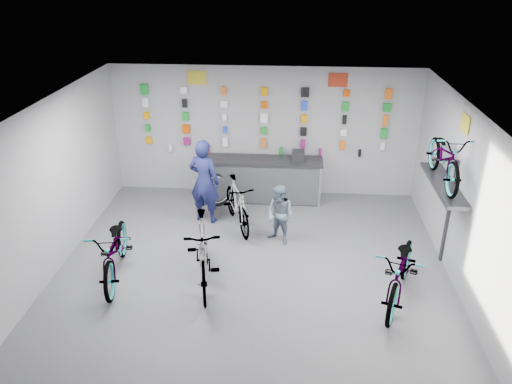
# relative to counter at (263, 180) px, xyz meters

# --- Properties ---
(floor) EXTENTS (8.00, 8.00, 0.00)m
(floor) POSITION_rel_counter_xyz_m (0.00, -3.54, -0.49)
(floor) COLOR #4B4B50
(floor) RESTS_ON ground
(ceiling) EXTENTS (8.00, 8.00, 0.00)m
(ceiling) POSITION_rel_counter_xyz_m (0.00, -3.54, 2.51)
(ceiling) COLOR white
(ceiling) RESTS_ON wall_back
(wall_back) EXTENTS (7.00, 0.00, 7.00)m
(wall_back) POSITION_rel_counter_xyz_m (0.00, 0.46, 1.01)
(wall_back) COLOR #A9A9AC
(wall_back) RESTS_ON floor
(wall_left) EXTENTS (0.00, 8.00, 8.00)m
(wall_left) POSITION_rel_counter_xyz_m (-3.50, -3.54, 1.01)
(wall_left) COLOR #A9A9AC
(wall_left) RESTS_ON floor
(wall_right) EXTENTS (0.00, 8.00, 8.00)m
(wall_right) POSITION_rel_counter_xyz_m (3.50, -3.54, 1.01)
(wall_right) COLOR #A9A9AC
(wall_right) RESTS_ON floor
(counter) EXTENTS (2.70, 0.66, 1.00)m
(counter) POSITION_rel_counter_xyz_m (0.00, 0.00, 0.00)
(counter) COLOR black
(counter) RESTS_ON floor
(merch_wall) EXTENTS (5.57, 0.08, 1.57)m
(merch_wall) POSITION_rel_counter_xyz_m (0.06, 0.39, 1.34)
(merch_wall) COLOR #FF9D00
(merch_wall) RESTS_ON wall_back
(wall_bracket) EXTENTS (0.39, 1.90, 2.00)m
(wall_bracket) POSITION_rel_counter_xyz_m (3.33, -2.34, 0.98)
(wall_bracket) COLOR #333338
(wall_bracket) RESTS_ON wall_right
(sign_left) EXTENTS (0.42, 0.02, 0.30)m
(sign_left) POSITION_rel_counter_xyz_m (-1.50, 0.44, 2.23)
(sign_left) COLOR gold
(sign_left) RESTS_ON wall_back
(sign_right) EXTENTS (0.42, 0.02, 0.30)m
(sign_right) POSITION_rel_counter_xyz_m (1.60, 0.44, 2.23)
(sign_right) COLOR #B4321B
(sign_right) RESTS_ON wall_back
(sign_side) EXTENTS (0.02, 0.40, 0.30)m
(sign_side) POSITION_rel_counter_xyz_m (3.48, -2.34, 2.16)
(sign_side) COLOR gold
(sign_side) RESTS_ON wall_right
(bike_left) EXTENTS (1.06, 2.14, 1.08)m
(bike_left) POSITION_rel_counter_xyz_m (-2.34, -3.29, 0.05)
(bike_left) COLOR gray
(bike_left) RESTS_ON floor
(bike_center) EXTENTS (0.94, 2.10, 1.22)m
(bike_center) POSITION_rel_counter_xyz_m (-0.80, -3.36, 0.12)
(bike_center) COLOR gray
(bike_center) RESTS_ON floor
(bike_right) EXTENTS (1.37, 2.19, 1.09)m
(bike_right) POSITION_rel_counter_xyz_m (2.48, -3.59, 0.06)
(bike_right) COLOR gray
(bike_right) RESTS_ON floor
(bike_service) EXTENTS (1.09, 1.80, 1.05)m
(bike_service) POSITION_rel_counter_xyz_m (-0.44, -1.34, 0.04)
(bike_service) COLOR gray
(bike_service) RESTS_ON floor
(bike_wall) EXTENTS (0.63, 1.80, 0.95)m
(bike_wall) POSITION_rel_counter_xyz_m (3.25, -2.34, 1.57)
(bike_wall) COLOR gray
(bike_wall) RESTS_ON wall_bracket
(clerk) EXTENTS (0.76, 0.61, 1.82)m
(clerk) POSITION_rel_counter_xyz_m (-1.15, -1.12, 0.42)
(clerk) COLOR #191D50
(clerk) RESTS_ON floor
(customer) EXTENTS (0.74, 0.71, 1.20)m
(customer) POSITION_rel_counter_xyz_m (0.46, -1.91, 0.11)
(customer) COLOR slate
(customer) RESTS_ON floor
(spare_wheel) EXTENTS (0.81, 0.47, 0.77)m
(spare_wheel) POSITION_rel_counter_xyz_m (-1.02, -0.37, -0.11)
(spare_wheel) COLOR black
(spare_wheel) RESTS_ON floor
(register) EXTENTS (0.28, 0.30, 0.22)m
(register) POSITION_rel_counter_xyz_m (0.79, 0.01, 0.62)
(register) COLOR black
(register) RESTS_ON counter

